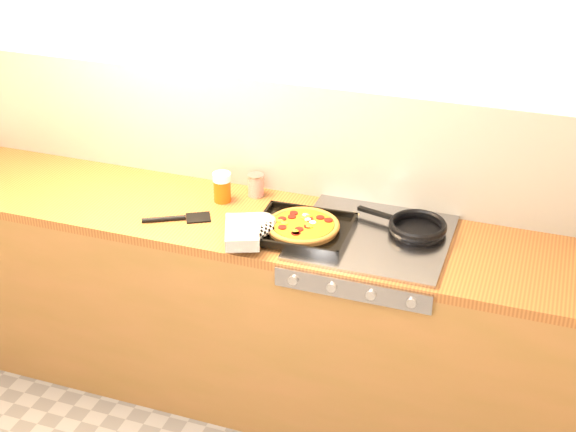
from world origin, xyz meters
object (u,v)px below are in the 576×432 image
at_px(juice_glass, 222,187).
at_px(pizza_on_tray, 287,227).
at_px(frying_pan, 416,227).
at_px(tomato_can, 256,185).

bearing_deg(juice_glass, pizza_on_tray, -28.92).
relative_size(frying_pan, tomato_can, 3.99).
bearing_deg(tomato_can, pizza_on_tray, -50.21).
height_order(pizza_on_tray, frying_pan, pizza_on_tray).
bearing_deg(pizza_on_tray, juice_glass, 151.08).
xyz_separation_m(frying_pan, tomato_can, (-0.73, 0.11, 0.01)).
bearing_deg(pizza_on_tray, tomato_can, 129.79).
bearing_deg(frying_pan, tomato_can, 171.40).
distance_m(pizza_on_tray, frying_pan, 0.52).
bearing_deg(juice_glass, frying_pan, -1.10).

